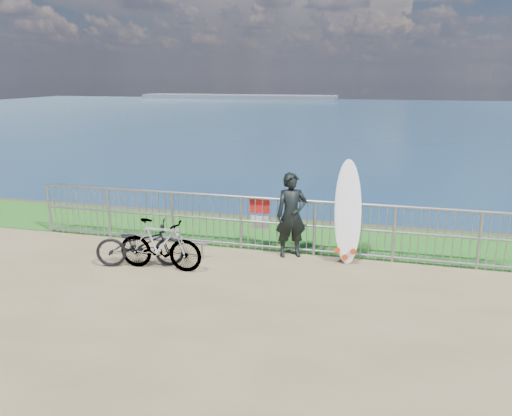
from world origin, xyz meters
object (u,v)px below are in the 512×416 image
(surfboard, at_px, (348,216))
(surfer, at_px, (291,215))
(bicycle_far, at_px, (160,245))
(bicycle_near, at_px, (140,244))

(surfboard, bearing_deg, surfer, 179.33)
(surfer, bearing_deg, bicycle_far, -172.32)
(surfer, relative_size, surfboard, 0.85)
(surfer, xyz_separation_m, surfboard, (1.07, -0.01, 0.07))
(surfer, height_order, bicycle_far, surfer)
(surfer, distance_m, bicycle_near, 2.91)
(bicycle_near, distance_m, bicycle_far, 0.44)
(surfboard, relative_size, bicycle_far, 1.23)
(surfer, relative_size, bicycle_near, 1.02)
(surfer, bearing_deg, surfboard, -23.77)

